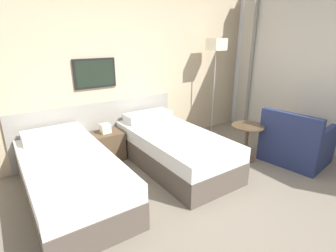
# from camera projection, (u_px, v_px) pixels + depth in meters

# --- Properties ---
(ground_plane) EXTENTS (16.00, 16.00, 0.00)m
(ground_plane) POSITION_uv_depth(u_px,v_px,m) (220.00, 211.00, 2.94)
(ground_plane) COLOR slate
(wall_headboard) EXTENTS (10.00, 0.10, 2.70)m
(wall_headboard) POSITION_uv_depth(u_px,v_px,m) (124.00, 72.00, 4.25)
(wall_headboard) COLOR #C6B28E
(wall_headboard) RESTS_ON ground_plane
(bed_near_door) EXTENTS (0.96, 1.98, 0.65)m
(bed_near_door) POSITION_uv_depth(u_px,v_px,m) (71.00, 177.00, 3.10)
(bed_near_door) COLOR brown
(bed_near_door) RESTS_ON ground_plane
(bed_near_window) EXTENTS (0.96, 1.98, 0.65)m
(bed_near_window) POSITION_uv_depth(u_px,v_px,m) (173.00, 148.00, 3.90)
(bed_near_window) COLOR brown
(bed_near_window) RESTS_ON ground_plane
(nightstand) EXTENTS (0.49, 0.38, 0.59)m
(nightstand) POSITION_uv_depth(u_px,v_px,m) (107.00, 146.00, 4.10)
(nightstand) COLOR brown
(nightstand) RESTS_ON ground_plane
(floor_lamp) EXTENTS (0.28, 0.28, 1.82)m
(floor_lamp) POSITION_uv_depth(u_px,v_px,m) (216.00, 53.00, 4.72)
(floor_lamp) COLOR #9E9993
(floor_lamp) RESTS_ON ground_plane
(side_table) EXTENTS (0.49, 0.49, 0.57)m
(side_table) POSITION_uv_depth(u_px,v_px,m) (247.00, 136.00, 4.04)
(side_table) COLOR brown
(side_table) RESTS_ON ground_plane
(armchair) EXTENTS (0.88, 0.96, 0.83)m
(armchair) POSITION_uv_depth(u_px,v_px,m) (295.00, 144.00, 4.02)
(armchair) COLOR navy
(armchair) RESTS_ON ground_plane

